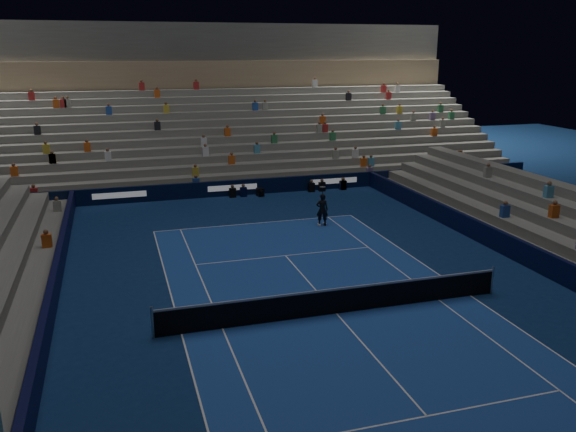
# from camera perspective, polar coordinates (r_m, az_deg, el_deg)

# --- Properties ---
(ground) EXTENTS (90.00, 90.00, 0.00)m
(ground) POSITION_cam_1_polar(r_m,az_deg,el_deg) (21.40, 4.69, -9.38)
(ground) COLOR navy
(ground) RESTS_ON ground
(court_surface) EXTENTS (10.97, 23.77, 0.01)m
(court_surface) POSITION_cam_1_polar(r_m,az_deg,el_deg) (21.40, 4.69, -9.37)
(court_surface) COLOR #1B4198
(court_surface) RESTS_ON ground
(sponsor_barrier_far) EXTENTS (44.00, 0.25, 1.00)m
(sponsor_barrier_far) POSITION_cam_1_polar(r_m,az_deg,el_deg) (38.17, -5.41, 2.72)
(sponsor_barrier_far) COLOR black
(sponsor_barrier_far) RESTS_ON ground
(sponsor_barrier_east) EXTENTS (0.25, 37.00, 1.00)m
(sponsor_barrier_east) POSITION_cam_1_polar(r_m,az_deg,el_deg) (26.13, 25.03, -4.93)
(sponsor_barrier_east) COLOR black
(sponsor_barrier_east) RESTS_ON ground
(sponsor_barrier_west) EXTENTS (0.25, 37.00, 1.00)m
(sponsor_barrier_west) POSITION_cam_1_polar(r_m,az_deg,el_deg) (20.08, -22.55, -10.80)
(sponsor_barrier_west) COLOR black
(sponsor_barrier_west) RESTS_ON ground
(grandstand_main) EXTENTS (44.00, 15.20, 11.20)m
(grandstand_main) POSITION_cam_1_polar(r_m,az_deg,el_deg) (46.80, -7.83, 8.64)
(grandstand_main) COLOR slate
(grandstand_main) RESTS_ON ground
(tennis_net) EXTENTS (12.90, 0.10, 1.10)m
(tennis_net) POSITION_cam_1_polar(r_m,az_deg,el_deg) (21.19, 4.72, -8.14)
(tennis_net) COLOR #B2B2B7
(tennis_net) RESTS_ON ground
(tennis_player) EXTENTS (0.72, 0.56, 1.74)m
(tennis_player) POSITION_cam_1_polar(r_m,az_deg,el_deg) (31.42, 3.32, 0.61)
(tennis_player) COLOR black
(tennis_player) RESTS_ON ground
(broadcast_camera) EXTENTS (0.47, 0.87, 0.52)m
(broadcast_camera) POSITION_cam_1_polar(r_m,az_deg,el_deg) (37.89, -2.70, 2.32)
(broadcast_camera) COLOR black
(broadcast_camera) RESTS_ON ground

